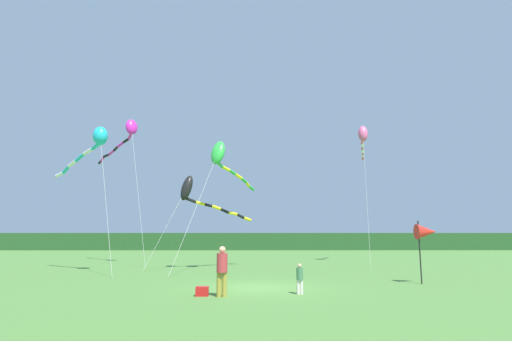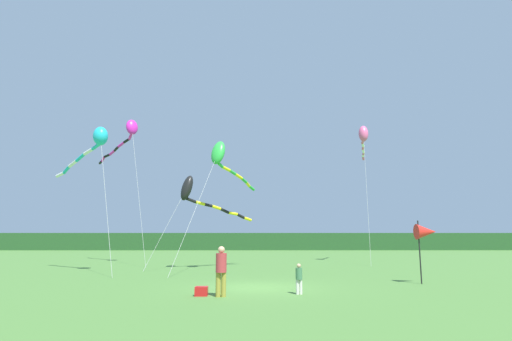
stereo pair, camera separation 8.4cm
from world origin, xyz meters
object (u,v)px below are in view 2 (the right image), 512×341
person_adult (221,268)px  kite_magenta (127,134)px  banner_flag_pole (426,232)px  kite_black (194,193)px  kite_green (222,157)px  cooler_box (201,291)px  kite_rainbow (363,137)px  kite_cyan (95,142)px  person_child (299,277)px

person_adult → kite_magenta: bearing=118.5°
banner_flag_pole → kite_black: kite_black is taller
kite_black → kite_green: size_ratio=0.79×
kite_magenta → banner_flag_pole: bearing=-35.3°
kite_green → kite_magenta: bearing=144.3°
kite_magenta → kite_green: kite_magenta is taller
cooler_box → kite_black: (-2.09, 11.69, 4.77)m
cooler_box → kite_black: bearing=100.1°
person_adult → kite_green: bearing=94.8°
kite_rainbow → kite_cyan: 20.57m
kite_rainbow → person_child: bearing=-113.5°
person_child → kite_rainbow: (7.35, 16.92, 9.55)m
person_child → kite_cyan: 15.52m
kite_rainbow → kite_green: 13.36m
kite_magenta → kite_rainbow: kite_magenta is taller
kite_magenta → kite_green: (8.03, -5.76, -3.01)m
person_adult → kite_rainbow: kite_rainbow is taller
kite_green → person_adult: bearing=-85.2°
person_child → kite_black: size_ratio=0.17×
kite_black → kite_magenta: bearing=143.5°
person_child → kite_green: size_ratio=0.13×
cooler_box → kite_green: (-0.19, 10.46, 6.92)m
kite_magenta → kite_cyan: 8.05m
person_adult → kite_magenta: 20.83m
cooler_box → kite_green: bearing=91.0°
banner_flag_pole → kite_black: 14.57m
cooler_box → kite_black: size_ratio=0.07×
kite_green → banner_flag_pole: bearing=-35.0°
kite_rainbow → cooler_box: bearing=-122.2°
kite_green → kite_cyan: 7.66m
kite_magenta → kite_rainbow: size_ratio=1.01×
banner_flag_pole → kite_black: size_ratio=0.43×
kite_green → kite_cyan: bearing=-165.7°
kite_green → cooler_box: bearing=-89.0°
kite_cyan → kite_green: bearing=14.3°
kite_rainbow → kite_cyan: kite_rainbow is taller
kite_black → kite_green: bearing=-32.9°
cooler_box → kite_rainbow: size_ratio=0.04×
cooler_box → kite_green: size_ratio=0.05×
person_adult → kite_rainbow: 22.24m
kite_magenta → kite_rainbow: (19.10, 1.05, 0.08)m
kite_black → kite_cyan: (-5.50, -3.13, 2.72)m
person_child → kite_rainbow: kite_rainbow is taller
person_child → banner_flag_pole: banner_flag_pole is taller
kite_magenta → kite_black: bearing=-36.5°
kite_black → kite_cyan: 6.89m
person_child → banner_flag_pole: 7.13m
person_child → kite_cyan: kite_cyan is taller
banner_flag_pole → kite_cyan: size_ratio=0.33×
kite_rainbow → kite_cyan: size_ratio=1.30×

